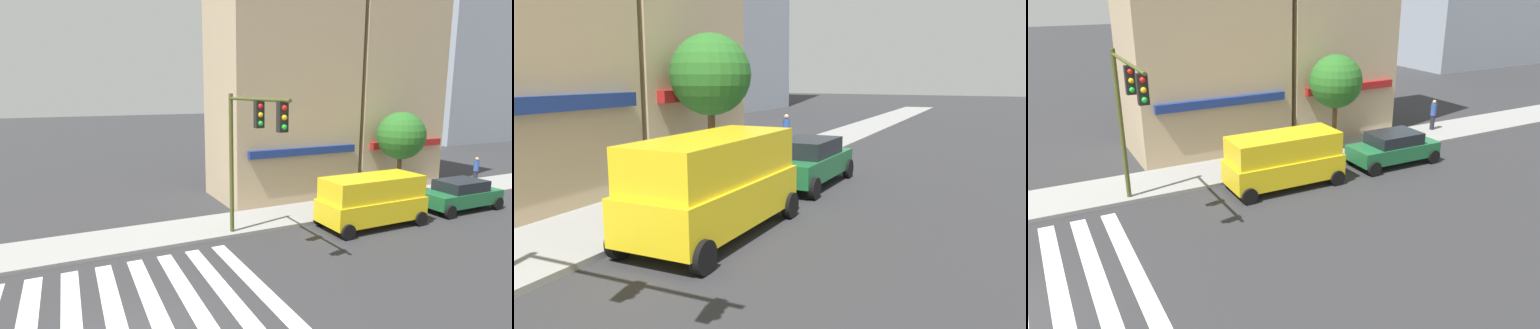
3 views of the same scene
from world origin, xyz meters
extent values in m
cube|color=gray|center=(0.00, 7.50, 0.07)|extent=(120.00, 3.00, 0.15)
cube|color=silver|center=(2.71, 0.00, 0.00)|extent=(0.54, 10.80, 0.01)
cube|color=silver|center=(3.80, 0.00, 0.00)|extent=(0.54, 10.80, 0.01)
cube|color=tan|center=(10.02, 11.50, 7.90)|extent=(7.64, 5.00, 15.79)
cube|color=navy|center=(10.02, 8.85, 3.00)|extent=(6.50, 0.30, 0.40)
cube|color=tan|center=(17.38, 11.50, 7.93)|extent=(6.47, 5.00, 15.86)
cube|color=maroon|center=(17.38, 8.85, 3.00)|extent=(5.50, 0.30, 0.40)
cylinder|color=#474C1E|center=(4.84, 6.40, 3.03)|extent=(0.18, 0.18, 6.06)
cylinder|color=#474C1E|center=(4.84, 4.00, 5.86)|extent=(0.12, 4.81, 0.12)
cube|color=black|center=(4.84, 3.75, 5.34)|extent=(0.32, 0.24, 0.95)
sphere|color=red|center=(4.84, 3.62, 5.63)|extent=(0.18, 0.18, 0.18)
sphere|color=#EAAD14|center=(4.84, 3.62, 5.33)|extent=(0.18, 0.18, 0.18)
sphere|color=green|center=(4.84, 3.62, 5.03)|extent=(0.18, 0.18, 0.18)
cube|color=black|center=(4.84, 2.07, 5.34)|extent=(0.32, 0.24, 0.95)
sphere|color=red|center=(4.84, 1.94, 5.63)|extent=(0.18, 0.18, 0.18)
sphere|color=#EAAD14|center=(4.84, 1.94, 5.33)|extent=(0.18, 0.18, 0.18)
sphere|color=green|center=(4.84, 1.94, 5.03)|extent=(0.18, 0.18, 0.18)
cube|color=yellow|center=(11.07, 4.70, 0.84)|extent=(5.01, 2.03, 1.00)
cube|color=yellow|center=(11.07, 4.70, 1.84)|extent=(4.76, 1.87, 1.00)
cylinder|color=black|center=(8.98, 5.70, 0.34)|extent=(0.68, 0.22, 0.68)
cylinder|color=black|center=(8.98, 3.70, 0.34)|extent=(0.68, 0.22, 0.68)
cylinder|color=black|center=(13.16, 5.70, 0.34)|extent=(0.68, 0.22, 0.68)
cylinder|color=black|center=(13.16, 3.70, 0.34)|extent=(0.68, 0.22, 0.68)
cube|color=#1E6638|center=(17.06, 4.70, 0.69)|extent=(4.43, 1.86, 0.70)
cube|color=black|center=(17.06, 4.70, 1.31)|extent=(2.44, 1.69, 0.55)
cylinder|color=black|center=(15.27, 5.60, 0.34)|extent=(0.68, 0.22, 0.68)
cylinder|color=black|center=(15.27, 3.80, 0.34)|extent=(0.68, 0.22, 0.68)
cylinder|color=black|center=(18.85, 5.60, 0.34)|extent=(0.68, 0.22, 0.68)
cylinder|color=black|center=(18.85, 3.80, 0.34)|extent=(0.68, 0.22, 0.68)
cylinder|color=#23232D|center=(22.71, 7.91, 0.57)|extent=(0.26, 0.26, 0.85)
cylinder|color=#2D4C9E|center=(22.71, 7.91, 1.35)|extent=(0.32, 0.32, 0.70)
sphere|color=tan|center=(22.71, 7.91, 1.81)|extent=(0.22, 0.22, 0.22)
cylinder|color=brown|center=(15.50, 7.50, 1.47)|extent=(0.24, 0.24, 2.64)
sphere|color=#286623|center=(15.50, 7.50, 3.72)|extent=(2.65, 2.65, 2.65)
camera|label=1|loc=(-1.37, -8.98, 6.14)|focal=28.00mm
camera|label=2|loc=(1.49, -1.19, 3.69)|focal=35.00mm
camera|label=3|loc=(1.57, -12.93, 8.35)|focal=35.00mm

